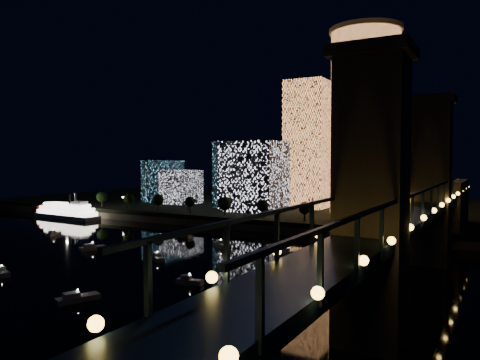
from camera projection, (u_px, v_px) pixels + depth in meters
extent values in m
plane|color=black|center=(150.00, 273.00, 128.49)|extent=(520.00, 520.00, 0.00)
cube|color=black|center=(335.00, 210.00, 267.21)|extent=(420.00, 160.00, 5.00)
cube|color=#6B5E4C|center=(277.00, 229.00, 199.57)|extent=(420.00, 6.00, 3.00)
cylinder|color=#FF9951|center=(365.00, 124.00, 222.18)|extent=(32.00, 32.00, 85.96)
cylinder|color=#6B5E4C|center=(366.00, 31.00, 220.19)|extent=(34.00, 34.00, 2.00)
cube|color=#FF9951|center=(308.00, 145.00, 254.43)|extent=(21.57, 21.57, 68.62)
cube|color=white|center=(254.00, 176.00, 239.16)|extent=(28.85, 24.41, 35.50)
cube|color=#4FABD7|center=(237.00, 174.00, 261.43)|extent=(17.92, 23.30, 35.84)
cube|color=white|center=(181.00, 187.00, 277.81)|extent=(19.80, 18.00, 19.80)
cube|color=#4FABD7|center=(163.00, 181.00, 289.96)|extent=(18.31, 20.15, 25.64)
cube|color=#182A4D|center=(395.00, 225.00, 95.50)|extent=(10.00, 260.00, 2.00)
cube|color=#6B5E4C|center=(430.00, 184.00, 138.61)|extent=(11.00, 9.00, 48.00)
cube|color=#6B5E4C|center=(371.00, 204.00, 77.88)|extent=(11.00, 9.00, 48.00)
cube|color=#6B5E4C|center=(432.00, 99.00, 137.49)|extent=(13.00, 11.00, 2.00)
cube|color=#6B5E4C|center=(373.00, 52.00, 76.75)|extent=(13.00, 11.00, 2.00)
cube|color=#182A4D|center=(371.00, 190.00, 97.66)|extent=(0.50, 150.00, 0.50)
cube|color=#182A4D|center=(422.00, 192.00, 92.71)|extent=(0.50, 150.00, 0.50)
cube|color=#6B5E4C|center=(448.00, 210.00, 182.56)|extent=(12.00, 40.00, 23.00)
cube|color=#182A4D|center=(216.00, 261.00, 45.76)|extent=(0.50, 0.50, 7.00)
cube|color=#182A4D|center=(307.00, 229.00, 66.58)|extent=(0.50, 0.50, 7.00)
cube|color=#182A4D|center=(354.00, 212.00, 87.41)|extent=(0.50, 0.50, 7.00)
cube|color=#182A4D|center=(384.00, 202.00, 108.23)|extent=(0.50, 0.50, 7.00)
cube|color=#182A4D|center=(404.00, 195.00, 129.05)|extent=(0.50, 0.50, 7.00)
cube|color=#182A4D|center=(418.00, 190.00, 149.88)|extent=(0.50, 0.50, 7.00)
sphere|color=gold|center=(277.00, 251.00, 59.10)|extent=(1.20, 1.20, 1.20)
sphere|color=gold|center=(368.00, 214.00, 98.14)|extent=(1.20, 1.20, 1.20)
sphere|color=gold|center=(408.00, 199.00, 137.19)|extent=(1.20, 1.20, 1.20)
sphere|color=gold|center=(429.00, 190.00, 176.23)|extent=(1.20, 1.20, 1.20)
cube|color=silver|center=(67.00, 216.00, 247.66)|extent=(43.03, 12.16, 2.13)
cube|color=white|center=(67.00, 212.00, 247.56)|extent=(39.44, 11.08, 1.95)
cube|color=white|center=(66.00, 209.00, 247.48)|extent=(35.85, 9.99, 1.95)
cube|color=white|center=(66.00, 205.00, 247.39)|extent=(30.49, 8.80, 1.95)
cube|color=silver|center=(79.00, 203.00, 241.53)|extent=(7.38, 5.71, 1.60)
cylinder|color=black|center=(70.00, 199.00, 242.85)|extent=(1.24, 1.24, 5.32)
cylinder|color=black|center=(76.00, 199.00, 245.82)|extent=(1.24, 1.24, 5.32)
cylinder|color=maroon|center=(42.00, 211.00, 259.15)|extent=(6.65, 8.32, 6.20)
cube|color=silver|center=(157.00, 258.00, 145.45)|extent=(8.27, 7.01, 1.20)
cube|color=silver|center=(156.00, 254.00, 146.54)|extent=(3.61, 3.45, 1.00)
sphere|color=white|center=(157.00, 252.00, 145.36)|extent=(0.36, 0.36, 0.36)
cube|color=silver|center=(2.00, 273.00, 126.64)|extent=(7.96, 4.59, 1.20)
cube|color=silver|center=(0.00, 268.00, 127.42)|extent=(3.12, 2.68, 1.00)
sphere|color=white|center=(2.00, 265.00, 126.55)|extent=(0.36, 0.36, 0.36)
cube|color=silver|center=(54.00, 234.00, 191.96)|extent=(4.00, 7.45, 1.20)
cube|color=silver|center=(52.00, 232.00, 190.88)|extent=(2.42, 2.87, 1.00)
sphere|color=white|center=(54.00, 229.00, 191.87)|extent=(0.36, 0.36, 0.36)
cube|color=silver|center=(289.00, 253.00, 154.04)|extent=(9.24, 4.34, 1.20)
cube|color=silver|center=(285.00, 249.00, 154.44)|extent=(3.46, 2.81, 1.00)
sphere|color=white|center=(289.00, 247.00, 153.95)|extent=(0.36, 0.36, 0.36)
cube|color=silver|center=(221.00, 245.00, 167.45)|extent=(8.38, 7.20, 1.20)
cube|color=silver|center=(220.00, 241.00, 168.56)|extent=(3.68, 3.52, 1.00)
sphere|color=white|center=(221.00, 240.00, 167.36)|extent=(0.36, 0.36, 0.36)
cube|color=silver|center=(184.00, 236.00, 187.20)|extent=(8.36, 4.07, 1.20)
cube|color=silver|center=(182.00, 233.00, 187.94)|extent=(3.16, 2.59, 1.00)
sphere|color=white|center=(184.00, 231.00, 187.11)|extent=(0.36, 0.36, 0.36)
cube|color=silver|center=(78.00, 299.00, 103.23)|extent=(6.25, 9.86, 1.20)
cube|color=silver|center=(71.00, 295.00, 102.29)|extent=(3.49, 3.96, 1.00)
sphere|color=white|center=(78.00, 290.00, 103.14)|extent=(0.36, 0.36, 0.36)
cube|color=silver|center=(190.00, 282.00, 117.45)|extent=(7.10, 3.27, 1.20)
cube|color=silver|center=(186.00, 277.00, 117.76)|extent=(2.65, 2.14, 1.00)
sphere|color=white|center=(190.00, 274.00, 117.36)|extent=(0.36, 0.36, 0.36)
cube|color=silver|center=(295.00, 263.00, 138.77)|extent=(6.37, 8.06, 1.20)
cube|color=silver|center=(292.00, 260.00, 138.16)|extent=(3.22, 3.45, 1.00)
sphere|color=white|center=(295.00, 256.00, 138.68)|extent=(0.36, 0.36, 0.36)
cube|color=silver|center=(363.00, 299.00, 103.28)|extent=(9.64, 4.25, 1.20)
cube|color=silver|center=(357.00, 293.00, 104.08)|extent=(3.57, 2.85, 1.00)
sphere|color=white|center=(363.00, 290.00, 103.19)|extent=(0.36, 0.36, 0.36)
cube|color=silver|center=(93.00, 248.00, 161.85)|extent=(5.97, 9.39, 1.20)
cube|color=silver|center=(89.00, 245.00, 160.96)|extent=(3.32, 3.77, 1.00)
sphere|color=white|center=(93.00, 242.00, 161.76)|extent=(0.36, 0.36, 0.36)
cylinder|color=black|center=(102.00, 203.00, 258.99)|extent=(0.70, 0.70, 4.00)
sphere|color=black|center=(102.00, 197.00, 258.84)|extent=(6.02, 6.02, 6.02)
cylinder|color=black|center=(129.00, 205.00, 249.09)|extent=(0.70, 0.70, 4.00)
sphere|color=black|center=(129.00, 198.00, 248.93)|extent=(5.56, 5.56, 5.56)
cylinder|color=black|center=(158.00, 207.00, 239.19)|extent=(0.70, 0.70, 4.00)
sphere|color=black|center=(158.00, 200.00, 239.03)|extent=(5.72, 5.72, 5.72)
cylinder|color=black|center=(190.00, 209.00, 229.29)|extent=(0.70, 0.70, 4.00)
sphere|color=black|center=(190.00, 202.00, 229.13)|extent=(5.04, 5.04, 5.04)
cylinder|color=black|center=(225.00, 211.00, 219.39)|extent=(0.70, 0.70, 4.00)
sphere|color=black|center=(225.00, 204.00, 219.23)|extent=(6.45, 6.45, 6.45)
cylinder|color=black|center=(263.00, 213.00, 209.48)|extent=(0.70, 0.70, 4.00)
sphere|color=black|center=(263.00, 206.00, 209.33)|extent=(5.32, 5.32, 5.32)
cylinder|color=black|center=(304.00, 216.00, 199.58)|extent=(0.70, 0.70, 4.00)
sphere|color=black|center=(305.00, 208.00, 199.42)|extent=(5.34, 5.34, 5.34)
cylinder|color=black|center=(351.00, 219.00, 189.68)|extent=(0.70, 0.70, 4.00)
sphere|color=black|center=(351.00, 211.00, 189.52)|extent=(6.63, 6.63, 6.63)
cylinder|color=black|center=(402.00, 223.00, 179.78)|extent=(0.70, 0.70, 4.00)
sphere|color=black|center=(402.00, 213.00, 179.62)|extent=(6.83, 6.83, 6.83)
cylinder|color=black|center=(123.00, 202.00, 259.23)|extent=(0.24, 0.24, 5.00)
sphere|color=#FFCC7F|center=(123.00, 197.00, 259.10)|extent=(0.70, 0.70, 0.70)
cylinder|color=black|center=(154.00, 204.00, 248.33)|extent=(0.24, 0.24, 5.00)
sphere|color=#FFCC7F|center=(154.00, 199.00, 248.21)|extent=(0.70, 0.70, 0.70)
cylinder|color=black|center=(187.00, 206.00, 237.44)|extent=(0.24, 0.24, 5.00)
sphere|color=#FFCC7F|center=(187.00, 201.00, 237.32)|extent=(0.70, 0.70, 0.70)
cylinder|color=black|center=(224.00, 208.00, 226.55)|extent=(0.24, 0.24, 5.00)
sphere|color=#FFCC7F|center=(224.00, 203.00, 226.42)|extent=(0.70, 0.70, 0.70)
cylinder|color=black|center=(265.00, 211.00, 215.66)|extent=(0.24, 0.24, 5.00)
sphere|color=#FFCC7F|center=(265.00, 205.00, 215.53)|extent=(0.70, 0.70, 0.70)
cylinder|color=black|center=(310.00, 214.00, 204.77)|extent=(0.24, 0.24, 5.00)
sphere|color=#FFCC7F|center=(310.00, 207.00, 204.64)|extent=(0.70, 0.70, 0.70)
cylinder|color=black|center=(360.00, 217.00, 193.87)|extent=(0.24, 0.24, 5.00)
sphere|color=#FFCC7F|center=(360.00, 210.00, 193.75)|extent=(0.70, 0.70, 0.70)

